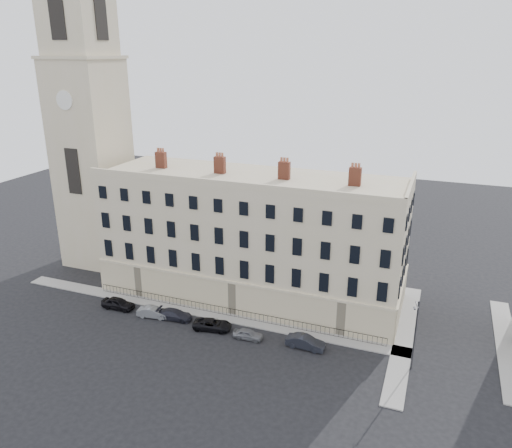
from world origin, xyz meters
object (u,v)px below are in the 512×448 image
object	(u,v)px
car_b	(153,312)
car_c	(175,315)
car_e	(248,334)
car_d	(212,324)
streetlamp	(415,332)
car_a	(118,303)
car_f	(305,342)

from	to	relation	value
car_b	car_c	bearing A→B (deg)	-88.22
car_e	car_b	bearing A→B (deg)	84.83
car_d	streetlamp	size ratio (longest dim) A/B	0.58
car_c	car_e	world-z (taller)	car_c
car_a	streetlamp	world-z (taller)	streetlamp
car_a	car_f	xyz separation A→B (m)	(22.85, -0.10, -0.02)
car_d	car_f	bearing A→B (deg)	-99.14
car_a	streetlamp	bearing A→B (deg)	-92.14
car_a	car_f	world-z (taller)	car_a
car_a	car_b	world-z (taller)	car_a
car_a	streetlamp	size ratio (longest dim) A/B	0.55
car_b	streetlamp	size ratio (longest dim) A/B	0.51
car_a	car_c	size ratio (longest dim) A/B	0.99
streetlamp	car_c	bearing A→B (deg)	166.71
car_c	streetlamp	distance (m)	26.02
car_b	car_f	bearing A→B (deg)	-97.80
car_b	streetlamp	bearing A→B (deg)	-97.69
car_b	car_c	xyz separation A→B (m)	(2.53, 0.45, -0.02)
car_c	car_a	bearing A→B (deg)	86.25
car_b	streetlamp	distance (m)	28.53
car_e	streetlamp	world-z (taller)	streetlamp
car_a	car_f	distance (m)	22.85
car_d	car_e	distance (m)	4.35
car_c	car_d	bearing A→B (deg)	-100.38
car_c	car_d	size ratio (longest dim) A/B	0.96
car_e	car_f	bearing A→B (deg)	-88.61
car_b	car_f	world-z (taller)	car_f
car_c	car_d	xyz separation A→B (m)	(4.93, -0.44, 0.00)
car_a	streetlamp	xyz separation A→B (m)	(33.25, 0.04, 3.32)
car_e	car_f	xyz separation A→B (m)	(6.12, 0.51, 0.12)
car_e	streetlamp	bearing A→B (deg)	-91.14
car_e	car_c	bearing A→B (deg)	81.58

